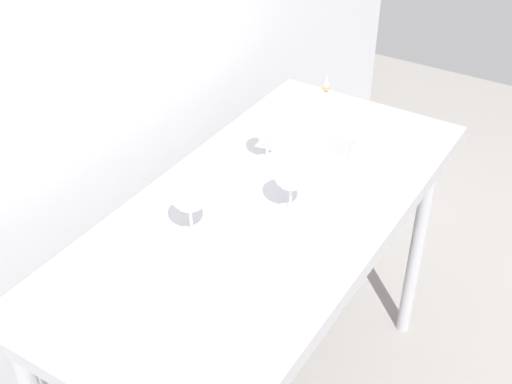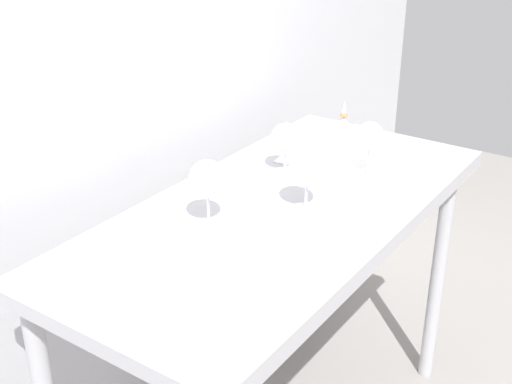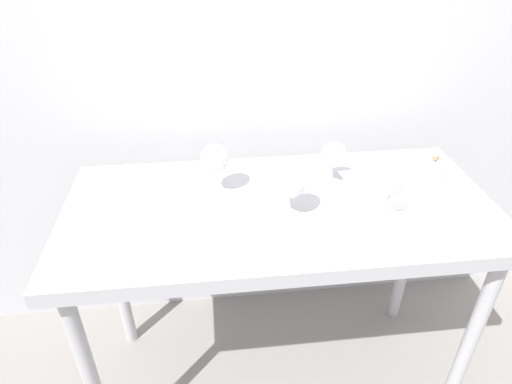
{
  "view_description": "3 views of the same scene",
  "coord_description": "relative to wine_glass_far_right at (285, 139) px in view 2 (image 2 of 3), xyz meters",
  "views": [
    {
      "loc": [
        -1.22,
        -0.74,
        1.97
      ],
      "look_at": [
        -0.05,
        -0.01,
        0.98
      ],
      "focal_mm": 46.92,
      "sensor_mm": 36.0,
      "label": 1
    },
    {
      "loc": [
        -1.41,
        -0.9,
        1.73
      ],
      "look_at": [
        -0.07,
        0.03,
        0.96
      ],
      "focal_mm": 47.97,
      "sensor_mm": 36.0,
      "label": 2
    },
    {
      "loc": [
        -0.21,
        -1.17,
        1.71
      ],
      "look_at": [
        -0.08,
        -0.01,
        0.96
      ],
      "focal_mm": 30.85,
      "sensor_mm": 36.0,
      "label": 3
    }
  ],
  "objects": [
    {
      "name": "wine_glass_near_center",
      "position": [
        -0.18,
        -0.18,
        0.01
      ],
      "size": [
        0.1,
        0.1,
        0.17
      ],
      "color": "white",
      "rests_on": "steel_counter"
    },
    {
      "name": "wine_glass_far_right",
      "position": [
        0.0,
        0.0,
        0.0
      ],
      "size": [
        0.09,
        0.09,
        0.16
      ],
      "color": "white",
      "rests_on": "steel_counter"
    },
    {
      "name": "tasting_sheet_lower",
      "position": [
        0.14,
        -0.05,
        -0.11
      ],
      "size": [
        0.2,
        0.3,
        0.0
      ],
      "primitive_type": "cube",
      "rotation": [
        0.0,
        0.0,
        0.13
      ],
      "color": "white",
      "rests_on": "steel_counter"
    },
    {
      "name": "back_wall",
      "position": [
        -0.2,
        0.38,
        0.29
      ],
      "size": [
        3.8,
        0.04,
        2.6
      ],
      "primitive_type": "cube",
      "color": "silver",
      "rests_on": "ground_plane"
    },
    {
      "name": "decanter_funnel",
      "position": [
        0.37,
        0.0,
        -0.07
      ],
      "size": [
        0.11,
        0.11,
        0.13
      ],
      "color": "#B6B6B6",
      "rests_on": "steel_counter"
    },
    {
      "name": "tasting_sheet_upper",
      "position": [
        -0.57,
        -0.01,
        -0.11
      ],
      "size": [
        0.21,
        0.3,
        0.0
      ],
      "primitive_type": "cube",
      "rotation": [
        0.0,
        0.0,
        -0.24
      ],
      "color": "white",
      "rests_on": "steel_counter"
    },
    {
      "name": "steel_counter",
      "position": [
        -0.2,
        -0.11,
        -0.21
      ],
      "size": [
        1.4,
        0.65,
        0.9
      ],
      "color": "#B2B2B7",
      "rests_on": "ground_plane"
    },
    {
      "name": "wine_glass_near_right",
      "position": [
        0.12,
        -0.22,
        0.01
      ],
      "size": [
        0.08,
        0.08,
        0.17
      ],
      "color": "white",
      "rests_on": "steel_counter"
    },
    {
      "name": "wine_glass_far_left",
      "position": [
        -0.4,
        -0.02,
        0.02
      ],
      "size": [
        0.09,
        0.09,
        0.18
      ],
      "color": "white",
      "rests_on": "steel_counter"
    }
  ]
}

